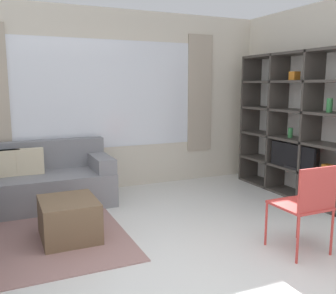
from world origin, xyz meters
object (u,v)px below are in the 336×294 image
shelving_unit (296,126)px  folding_chair (307,201)px  ottoman (69,219)px  couch_main (41,182)px

shelving_unit → folding_chair: 2.13m
ottoman → couch_main: bearing=96.4°
ottoman → folding_chair: (1.97, -1.28, 0.31)m
folding_chair → couch_main: bearing=-50.2°
shelving_unit → folding_chair: (-1.32, -1.60, -0.49)m
couch_main → ottoman: couch_main is taller
shelving_unit → folding_chair: bearing=-129.5°
ottoman → folding_chair: 2.37m
shelving_unit → ottoman: shelving_unit is taller
shelving_unit → ottoman: size_ratio=3.11×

